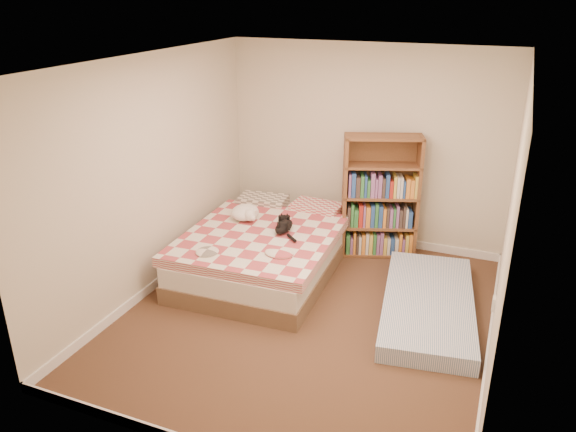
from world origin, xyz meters
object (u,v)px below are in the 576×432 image
at_px(white_dog, 245,213).
at_px(black_cat, 285,226).
at_px(bookshelf, 380,211).
at_px(floor_mattress, 428,304).
at_px(bed, 266,249).

bearing_deg(white_dog, black_cat, -19.61).
distance_m(bookshelf, black_cat, 1.26).
bearing_deg(floor_mattress, bed, 164.63).
bearing_deg(bed, black_cat, 2.22).
relative_size(bed, floor_mattress, 1.15).
bearing_deg(bed, white_dog, 155.63).
xyz_separation_m(bed, black_cat, (0.23, 0.02, 0.32)).
bearing_deg(bookshelf, white_dog, -170.60).
relative_size(black_cat, white_dog, 1.49).
xyz_separation_m(bed, floor_mattress, (1.91, -0.24, -0.18)).
relative_size(floor_mattress, white_dog, 4.88).
bearing_deg(floor_mattress, black_cat, 163.09).
height_order(bed, black_cat, black_cat).
bearing_deg(black_cat, bookshelf, 25.52).
bearing_deg(floor_mattress, white_dog, 162.29).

